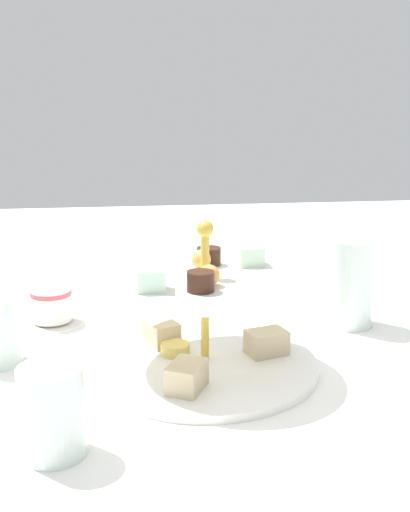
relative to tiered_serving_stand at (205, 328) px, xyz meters
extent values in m
plane|color=white|center=(0.00, 0.00, -0.05)|extent=(2.40, 2.40, 0.00)
cylinder|color=white|center=(0.00, 0.00, -0.05)|extent=(0.27, 0.27, 0.01)
cylinder|color=white|center=(0.00, 0.00, 0.06)|extent=(0.22, 0.22, 0.01)
cylinder|color=gold|center=(0.00, 0.00, 0.03)|extent=(0.01, 0.01, 0.17)
sphere|color=gold|center=(0.00, 0.00, 0.12)|extent=(0.02, 0.02, 0.02)
cube|color=#CCB78E|center=(0.05, -0.06, -0.03)|extent=(0.05, 0.06, 0.03)
cube|color=#CCB78E|center=(0.03, 0.07, -0.03)|extent=(0.05, 0.06, 0.03)
cube|color=#CCB78E|center=(-0.08, -0.01, -0.03)|extent=(0.06, 0.05, 0.03)
cylinder|color=#E5C660|center=(0.03, -0.02, -0.03)|extent=(0.04, 0.04, 0.01)
cylinder|color=#381E14|center=(-0.01, -0.05, 0.07)|extent=(0.03, 0.03, 0.02)
cylinder|color=#381E14|center=(0.01, 0.05, 0.07)|extent=(0.03, 0.03, 0.02)
cube|color=silver|center=(0.06, 0.05, 0.08)|extent=(0.03, 0.03, 0.02)
cube|color=silver|center=(-0.06, -0.04, 0.08)|extent=(0.03, 0.03, 0.02)
sphere|color=gold|center=(0.00, 0.04, 0.08)|extent=(0.02, 0.02, 0.02)
sphere|color=gold|center=(0.00, -0.04, 0.08)|extent=(0.02, 0.02, 0.02)
cylinder|color=silver|center=(-0.22, -0.12, 0.01)|extent=(0.07, 0.07, 0.13)
cylinder|color=white|center=(0.20, -0.18, -0.05)|extent=(0.09, 0.09, 0.01)
cylinder|color=white|center=(0.20, -0.18, -0.02)|extent=(0.06, 0.06, 0.04)
cylinder|color=#D14C56|center=(0.20, -0.18, 0.00)|extent=(0.06, 0.06, 0.01)
cube|color=silver|center=(0.01, -0.31, -0.05)|extent=(0.17, 0.04, 0.00)
cylinder|color=silver|center=(0.16, 0.17, -0.01)|extent=(0.06, 0.06, 0.08)
camera|label=1|loc=(0.09, 0.68, 0.26)|focal=43.38mm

